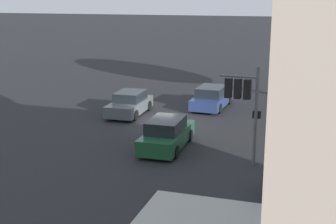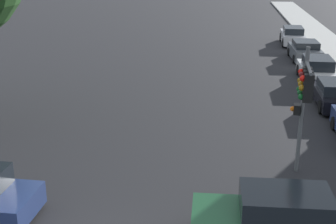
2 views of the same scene
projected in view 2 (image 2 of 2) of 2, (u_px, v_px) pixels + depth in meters
sidewalk_strip at (321, 39)px, 41.48m from camera, size 3.22×60.00×0.14m
traffic_signal at (304, 91)px, 15.34m from camera, size 0.53×1.93×4.55m
crossing_car_0 at (279, 220)px, 12.58m from camera, size 4.64×1.97×1.56m
parked_car_1 at (336, 94)px, 23.67m from camera, size 2.06×4.12×1.35m
parked_car_2 at (317, 70)px, 28.21m from camera, size 1.95×4.44×1.49m
parked_car_3 at (305, 51)px, 33.67m from camera, size 2.04×3.99×1.40m
parked_car_4 at (293, 36)px, 39.13m from camera, size 1.97×4.44×1.48m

